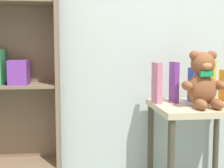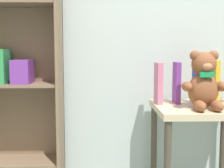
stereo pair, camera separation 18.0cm
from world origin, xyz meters
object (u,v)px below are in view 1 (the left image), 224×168
(bookshelf_side, at_px, (8,72))
(book_standing_yellow, at_px, (210,81))
(display_table, at_px, (197,123))
(teddy_bear, at_px, (203,81))
(book_standing_pink, at_px, (157,83))
(book_standing_blue, at_px, (192,85))
(book_standing_purple, at_px, (174,82))

(bookshelf_side, distance_m, book_standing_yellow, 1.26)
(bookshelf_side, relative_size, display_table, 2.34)
(teddy_bear, distance_m, book_standing_pink, 0.29)
(display_table, height_order, book_standing_pink, book_standing_pink)
(display_table, xyz_separation_m, book_standing_blue, (0.00, 0.11, 0.22))
(book_standing_blue, bearing_deg, display_table, -87.58)
(bookshelf_side, height_order, book_standing_pink, bookshelf_side)
(bookshelf_side, distance_m, book_standing_blue, 1.15)
(teddy_bear, distance_m, book_standing_yellow, 0.23)
(book_standing_blue, distance_m, book_standing_yellow, 0.12)
(book_standing_yellow, bearing_deg, bookshelf_side, 175.37)
(bookshelf_side, distance_m, display_table, 1.20)
(teddy_bear, relative_size, book_standing_blue, 1.51)
(book_standing_purple, relative_size, book_standing_yellow, 0.95)
(book_standing_pink, bearing_deg, book_standing_yellow, 0.58)
(teddy_bear, height_order, book_standing_yellow, teddy_bear)
(book_standing_pink, distance_m, book_standing_yellow, 0.35)
(book_standing_blue, height_order, book_standing_yellow, book_standing_yellow)
(teddy_bear, relative_size, book_standing_purple, 1.28)
(book_standing_yellow, bearing_deg, teddy_bear, -124.17)
(display_table, height_order, teddy_bear, teddy_bear)
(display_table, relative_size, book_standing_blue, 3.07)
(book_standing_blue, xyz_separation_m, book_standing_yellow, (0.12, -0.01, 0.02))
(book_standing_purple, bearing_deg, book_standing_yellow, 1.30)
(display_table, xyz_separation_m, book_standing_yellow, (0.12, 0.10, 0.25))
(display_table, relative_size, book_standing_purple, 2.62)
(teddy_bear, bearing_deg, book_standing_yellow, 56.70)
(display_table, relative_size, book_standing_yellow, 2.49)
(teddy_bear, relative_size, book_standing_yellow, 1.22)
(book_standing_purple, bearing_deg, bookshelf_side, 177.77)
(display_table, xyz_separation_m, book_standing_pink, (-0.23, 0.09, 0.24))
(display_table, bearing_deg, bookshelf_side, 170.74)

